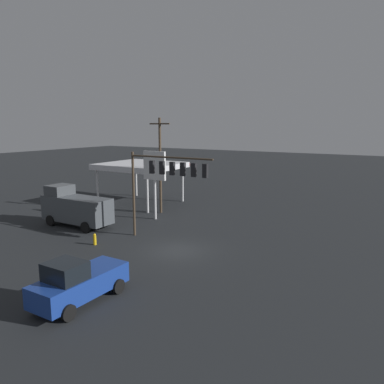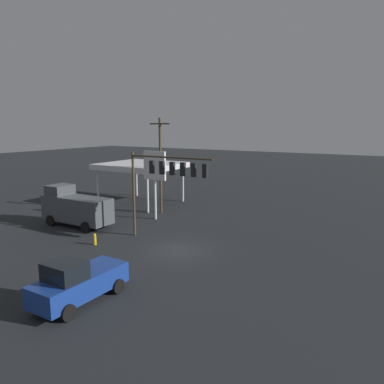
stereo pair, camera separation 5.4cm
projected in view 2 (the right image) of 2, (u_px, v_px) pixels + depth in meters
The scene contains 8 objects.
ground_plane at pixel (178, 250), 27.16m from camera, with size 200.00×200.00×0.00m, color black.
traffic_signal_assembly at pixel (166, 174), 28.36m from camera, with size 7.32×0.43×6.88m.
utility_pole at pixel (160, 163), 37.91m from camera, with size 2.40×0.26×9.68m.
gas_station_canopy at pixel (141, 166), 42.69m from camera, with size 8.22×8.04×4.68m.
price_sign at pixel (155, 169), 35.33m from camera, with size 2.43×0.27×6.55m.
pickup_parked at pixel (78, 282), 19.01m from camera, with size 2.30×5.22×2.40m.
delivery_truck at pixel (75, 207), 33.44m from camera, with size 6.80×2.56×3.58m.
fire_hydrant at pixel (95, 239), 28.34m from camera, with size 0.24×0.24×0.88m.
Camera 2 is at (-14.23, 21.76, 8.99)m, focal length 35.00 mm.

